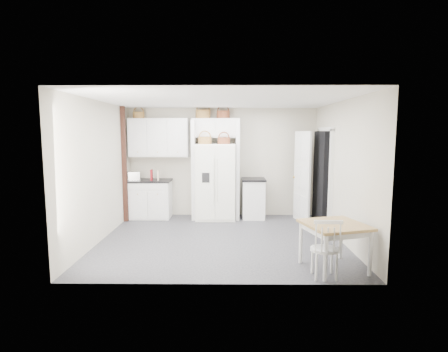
{
  "coord_description": "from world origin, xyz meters",
  "views": [
    {
      "loc": [
        0.12,
        -6.45,
        2.01
      ],
      "look_at": [
        0.06,
        0.4,
        1.16
      ],
      "focal_mm": 28.0,
      "sensor_mm": 36.0,
      "label": 1
    }
  ],
  "objects": [
    {
      "name": "basket_bridge_a",
      "position": [
        -0.45,
        1.83,
        2.45
      ],
      "size": [
        0.35,
        0.35,
        0.2
      ],
      "primitive_type": "cylinder",
      "color": "brown",
      "rests_on": "bridge_cabinet"
    },
    {
      "name": "ceiling",
      "position": [
        0.0,
        0.0,
        2.6
      ],
      "size": [
        4.5,
        4.5,
        0.0
      ],
      "primitive_type": "plane",
      "color": "white",
      "rests_on": "wall_back"
    },
    {
      "name": "cookbook_cream",
      "position": [
        -1.5,
        1.62,
        1.03
      ],
      "size": [
        0.05,
        0.16,
        0.23
      ],
      "primitive_type": "cube",
      "rotation": [
        0.0,
        0.0,
        0.12
      ],
      "color": "beige",
      "rests_on": "counter_left"
    },
    {
      "name": "floor",
      "position": [
        0.0,
        0.0,
        0.0
      ],
      "size": [
        4.5,
        4.5,
        0.0
      ],
      "primitive_type": "plane",
      "color": "#232229",
      "rests_on": "ground"
    },
    {
      "name": "basket_upper_a",
      "position": [
        -1.96,
        1.83,
        2.43
      ],
      "size": [
        0.27,
        0.27,
        0.15
      ],
      "primitive_type": "cylinder",
      "color": "brown",
      "rests_on": "upper_cabinet"
    },
    {
      "name": "base_cab_left",
      "position": [
        -1.7,
        1.7,
        0.44
      ],
      "size": [
        0.94,
        0.59,
        0.87
      ],
      "primitive_type": "cube",
      "color": "white",
      "rests_on": "floor"
    },
    {
      "name": "fridge_panel_left",
      "position": [
        -0.66,
        1.7,
        1.15
      ],
      "size": [
        0.08,
        0.6,
        2.3
      ],
      "primitive_type": "cube",
      "color": "white",
      "rests_on": "floor"
    },
    {
      "name": "wall_back",
      "position": [
        0.0,
        2.0,
        1.3
      ],
      "size": [
        4.5,
        0.0,
        4.5
      ],
      "primitive_type": "plane",
      "rotation": [
        1.57,
        0.0,
        0.0
      ],
      "color": "beige",
      "rests_on": "floor"
    },
    {
      "name": "door_slab",
      "position": [
        1.8,
        1.33,
        1.02
      ],
      "size": [
        0.21,
        0.79,
        2.05
      ],
      "primitive_type": "cube",
      "rotation": [
        0.0,
        0.0,
        -1.36
      ],
      "color": "white",
      "rests_on": "floor"
    },
    {
      "name": "basket_bridge_b",
      "position": [
        0.02,
        1.83,
        2.44
      ],
      "size": [
        0.3,
        0.3,
        0.17
      ],
      "primitive_type": "cylinder",
      "color": "brown",
      "rests_on": "bridge_cabinet"
    },
    {
      "name": "counter_right",
      "position": [
        0.74,
        1.7,
        0.92
      ],
      "size": [
        0.55,
        0.66,
        0.04
      ],
      "primitive_type": "cube",
      "color": "black",
      "rests_on": "base_cab_right"
    },
    {
      "name": "counter_left",
      "position": [
        -1.7,
        1.7,
        0.89
      ],
      "size": [
        0.98,
        0.63,
        0.04
      ],
      "primitive_type": "cube",
      "color": "black",
      "rests_on": "base_cab_left"
    },
    {
      "name": "wall_right",
      "position": [
        2.25,
        0.0,
        1.3
      ],
      "size": [
        0.0,
        4.0,
        4.0
      ],
      "primitive_type": "plane",
      "rotation": [
        1.57,
        0.0,
        -1.57
      ],
      "color": "beige",
      "rests_on": "floor"
    },
    {
      "name": "wall_left",
      "position": [
        -2.25,
        0.0,
        1.3
      ],
      "size": [
        0.0,
        4.0,
        4.0
      ],
      "primitive_type": "plane",
      "rotation": [
        1.57,
        0.0,
        1.57
      ],
      "color": "beige",
      "rests_on": "floor"
    },
    {
      "name": "fridge_panel_right",
      "position": [
        0.36,
        1.7,
        1.15
      ],
      "size": [
        0.08,
        0.6,
        2.3
      ],
      "primitive_type": "cube",
      "color": "white",
      "rests_on": "floor"
    },
    {
      "name": "toaster",
      "position": [
        -2.07,
        1.6,
        1.01
      ],
      "size": [
        0.31,
        0.22,
        0.2
      ],
      "primitive_type": "cube",
      "rotation": [
        0.0,
        0.0,
        0.19
      ],
      "color": "silver",
      "rests_on": "counter_left"
    },
    {
      "name": "windsor_chair",
      "position": [
        1.48,
        -1.75,
        0.4
      ],
      "size": [
        0.41,
        0.37,
        0.8
      ],
      "primitive_type": "cube",
      "rotation": [
        0.0,
        0.0,
        -0.04
      ],
      "color": "white",
      "rests_on": "floor"
    },
    {
      "name": "upper_cabinet",
      "position": [
        -1.5,
        1.83,
        1.9
      ],
      "size": [
        1.4,
        0.34,
        0.9
      ],
      "primitive_type": "cube",
      "color": "white",
      "rests_on": "wall_back"
    },
    {
      "name": "basket_fridge_b",
      "position": [
        0.04,
        1.53,
        1.84
      ],
      "size": [
        0.28,
        0.28,
        0.15
      ],
      "primitive_type": "cylinder",
      "color": "brown",
      "rests_on": "refrigerator"
    },
    {
      "name": "basket_fridge_a",
      "position": [
        -0.39,
        1.53,
        1.84
      ],
      "size": [
        0.3,
        0.3,
        0.16
      ],
      "primitive_type": "cylinder",
      "color": "brown",
      "rests_on": "refrigerator"
    },
    {
      "name": "trim_post",
      "position": [
        -2.2,
        1.35,
        1.3
      ],
      "size": [
        0.09,
        0.09,
        2.6
      ],
      "primitive_type": "cube",
      "color": "black",
      "rests_on": "floor"
    },
    {
      "name": "cookbook_red",
      "position": [
        -1.65,
        1.62,
        1.04
      ],
      "size": [
        0.05,
        0.17,
        0.25
      ],
      "primitive_type": "cube",
      "rotation": [
        0.0,
        0.0,
        0.06
      ],
      "color": "maroon",
      "rests_on": "counter_left"
    },
    {
      "name": "doorway_void",
      "position": [
        2.16,
        1.0,
        1.02
      ],
      "size": [
        0.18,
        0.85,
        2.05
      ],
      "primitive_type": "cube",
      "color": "black",
      "rests_on": "floor"
    },
    {
      "name": "bridge_cabinet",
      "position": [
        -0.15,
        1.83,
        2.12
      ],
      "size": [
        1.12,
        0.34,
        0.45
      ],
      "primitive_type": "cube",
      "color": "white",
      "rests_on": "wall_back"
    },
    {
      "name": "refrigerator",
      "position": [
        -0.15,
        1.63,
        0.88
      ],
      "size": [
        0.91,
        0.73,
        1.76
      ],
      "primitive_type": "cube",
      "color": "white",
      "rests_on": "floor"
    },
    {
      "name": "base_cab_right",
      "position": [
        0.74,
        1.7,
        0.45
      ],
      "size": [
        0.51,
        0.62,
        0.9
      ],
      "primitive_type": "cube",
      "color": "white",
      "rests_on": "floor"
    },
    {
      "name": "dining_table",
      "position": [
        1.7,
        -1.45,
        0.35
      ],
      "size": [
        1.02,
        1.02,
        0.69
      ],
      "primitive_type": "cube",
      "rotation": [
        0.0,
        0.0,
        0.27
      ],
      "color": "olive",
      "rests_on": "floor"
    }
  ]
}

